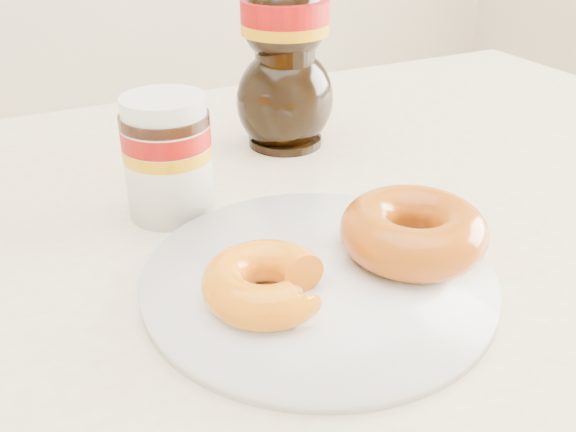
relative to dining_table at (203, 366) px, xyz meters
name	(u,v)px	position (x,y,z in m)	size (l,w,h in m)	color
dining_table	(203,366)	(0.00, 0.00, 0.00)	(1.40, 0.90, 0.75)	#F6E5BB
plate	(318,278)	(0.08, -0.05, 0.09)	(0.26, 0.26, 0.01)	white
donut_bitten	(266,283)	(0.03, -0.06, 0.11)	(0.09, 0.09, 0.03)	orange
donut_whole	(413,231)	(0.16, -0.06, 0.12)	(0.11, 0.11, 0.04)	#A8490A
nutella_jar	(167,152)	(0.02, 0.12, 0.14)	(0.08, 0.08, 0.11)	white
syrup_bottle	(285,49)	(0.18, 0.22, 0.19)	(0.11, 0.09, 0.21)	black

